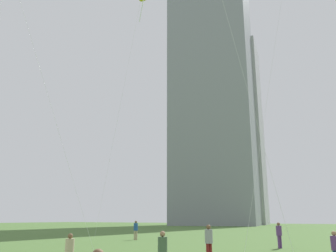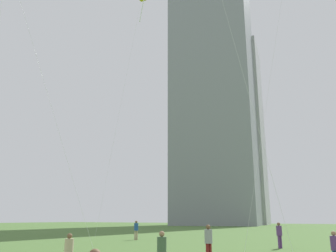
# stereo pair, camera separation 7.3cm
# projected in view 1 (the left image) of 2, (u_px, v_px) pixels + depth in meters

# --- Properties ---
(person_standing_0) EXTENTS (0.41, 0.41, 1.86)m
(person_standing_0) POSITION_uv_depth(u_px,v_px,m) (136.00, 229.00, 35.74)
(person_standing_0) COLOR tan
(person_standing_0) RESTS_ON ground
(person_standing_1) EXTENTS (0.34, 0.34, 1.54)m
(person_standing_1) POSITION_uv_depth(u_px,v_px,m) (69.00, 251.00, 13.70)
(person_standing_1) COLOR #1E478C
(person_standing_1) RESTS_ON ground
(person_standing_2) EXTENTS (0.35, 0.35, 1.57)m
(person_standing_2) POSITION_uv_depth(u_px,v_px,m) (335.00, 247.00, 15.39)
(person_standing_2) COLOR #1E478C
(person_standing_2) RESTS_ON ground
(person_standing_3) EXTENTS (0.36, 0.36, 1.63)m
(person_standing_3) POSITION_uv_depth(u_px,v_px,m) (163.00, 250.00, 13.58)
(person_standing_3) COLOR #2D2D33
(person_standing_3) RESTS_ON ground
(person_standing_5) EXTENTS (0.40, 0.40, 1.81)m
(person_standing_5) POSITION_uv_depth(u_px,v_px,m) (279.00, 233.00, 25.89)
(person_standing_5) COLOR #593372
(person_standing_5) RESTS_ON ground
(person_standing_6) EXTENTS (0.40, 0.40, 1.79)m
(person_standing_6) POSITION_uv_depth(u_px,v_px,m) (209.00, 240.00, 18.11)
(person_standing_6) COLOR maroon
(person_standing_6) RESTS_ON ground
(distant_highrise_0) EXTENTS (26.36, 21.55, 64.71)m
(distant_highrise_0) POSITION_uv_depth(u_px,v_px,m) (229.00, 132.00, 129.41)
(distant_highrise_0) COLOR #A8A8AD
(distant_highrise_0) RESTS_ON ground
(distant_highrise_1) EXTENTS (28.39, 25.81, 97.33)m
(distant_highrise_1) POSITION_uv_depth(u_px,v_px,m) (213.00, 73.00, 118.16)
(distant_highrise_1) COLOR gray
(distant_highrise_1) RESTS_ON ground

